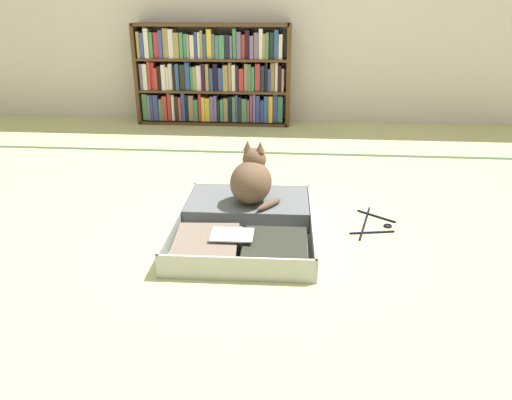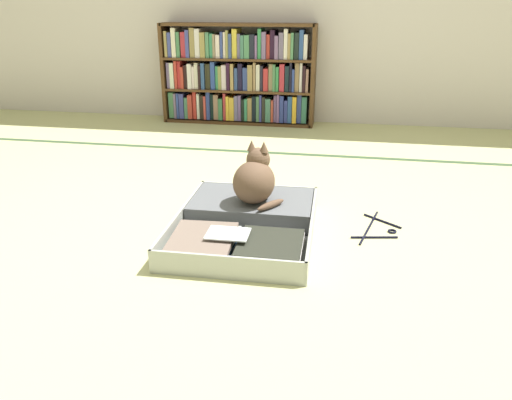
% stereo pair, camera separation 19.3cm
% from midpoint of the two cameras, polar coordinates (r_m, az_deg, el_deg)
% --- Properties ---
extents(ground_plane, '(10.00, 10.00, 0.00)m').
position_cam_midpoint_polar(ground_plane, '(2.25, -1.67, -4.11)').
color(ground_plane, '#C4C388').
extents(tatami_border, '(4.80, 0.05, 0.00)m').
position_cam_midpoint_polar(tatami_border, '(3.49, 2.91, 5.58)').
color(tatami_border, '#385233').
rests_on(tatami_border, ground_plane).
extents(bookshelf, '(1.33, 0.24, 0.84)m').
position_cam_midpoint_polar(bookshelf, '(4.35, -0.86, 14.34)').
color(bookshelf, '#50341C').
rests_on(bookshelf, ground_plane).
extents(open_suitcase, '(0.64, 0.82, 0.10)m').
position_cam_midpoint_polar(open_suitcase, '(2.27, 1.28, -2.59)').
color(open_suitcase, '#B1B4AB').
rests_on(open_suitcase, ground_plane).
extents(black_cat, '(0.27, 0.27, 0.29)m').
position_cam_midpoint_polar(black_cat, '(2.31, 2.30, 2.37)').
color(black_cat, brown).
rests_on(black_cat, open_suitcase).
extents(clothes_hanger, '(0.24, 0.38, 0.01)m').
position_cam_midpoint_polar(clothes_hanger, '(2.38, 16.26, -3.28)').
color(clothes_hanger, black).
rests_on(clothes_hanger, ground_plane).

